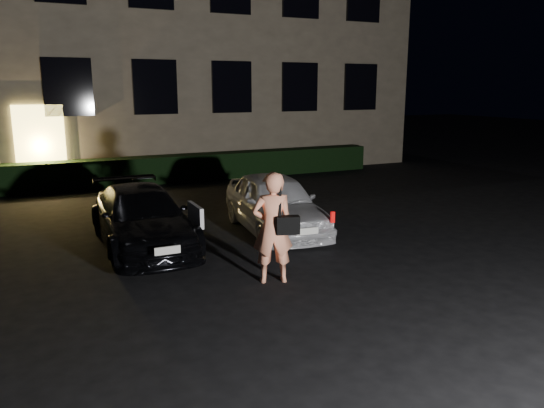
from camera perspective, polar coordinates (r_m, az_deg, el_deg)
name	(u,v)px	position (r m, az deg, el deg)	size (l,w,h in m)	color
ground	(336,297)	(7.95, 6.95, -9.86)	(80.00, 80.00, 0.00)	black
building	(126,5)	(21.76, -15.40, 19.97)	(20.00, 8.11, 12.00)	#695C4B
hedge	(162,169)	(17.36, -11.73, 3.66)	(15.00, 0.70, 0.85)	black
sedan	(142,218)	(10.42, -13.81, -1.45)	(1.69, 3.99, 1.13)	black
hatch	(275,203)	(11.15, 0.32, 0.11)	(1.85, 3.77, 1.24)	silver
man	(273,227)	(8.20, 0.10, -2.54)	(0.74, 0.59, 1.76)	#FF9970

